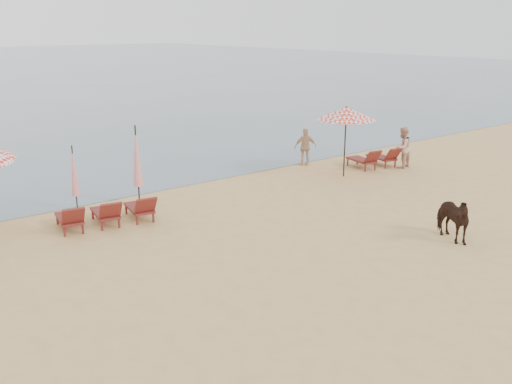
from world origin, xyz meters
The scene contains 9 objects.
ground centered at (0.00, 0.00, 0.00)m, with size 120.00×120.00×0.00m, color tan.
lounger_cluster_left centered at (-2.97, 7.88, 0.38)m, with size 2.74×1.90×0.55m.
lounger_cluster_right centered at (8.03, 7.79, 0.39)m, with size 1.80×1.75×0.56m.
umbrella_open_right centered at (6.11, 7.60, 2.32)m, with size 2.11×2.11×2.57m.
umbrella_closed_left centered at (-3.14, 9.65, 1.23)m, with size 0.24×0.24×2.00m.
umbrella_closed_right centered at (-1.39, 9.08, 1.52)m, with size 0.30×0.30×2.48m.
cow centered at (3.53, 1.43, 0.61)m, with size 0.66×1.44×1.22m, color black.
beachgoer_right_a centered at (8.84, 7.15, 0.79)m, with size 0.77×0.60×1.59m, color tan.
beachgoer_right_b centered at (6.15, 9.73, 0.74)m, with size 0.87×0.36×1.48m, color tan.
Camera 1 is at (-8.88, -6.38, 5.34)m, focal length 40.00 mm.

